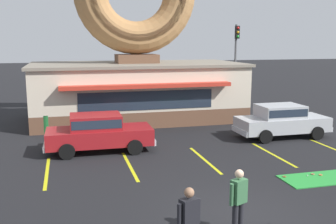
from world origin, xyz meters
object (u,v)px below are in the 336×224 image
(pedestrian_hooded_kid, at_px, (239,199))
(trash_bin, at_px, (46,124))
(pedestrian_leather_jacket_man, at_px, (189,220))
(golf_ball, at_px, (308,176))
(car_silver, at_px, (281,120))
(traffic_light_pole, at_px, (236,54))
(car_red, at_px, (98,131))

(pedestrian_hooded_kid, xyz_separation_m, trash_bin, (-4.96, 12.17, -0.40))
(pedestrian_leather_jacket_man, height_order, trash_bin, pedestrian_leather_jacket_man)
(golf_ball, relative_size, pedestrian_leather_jacket_man, 0.03)
(car_silver, bearing_deg, pedestrian_hooded_kid, -125.98)
(pedestrian_leather_jacket_man, bearing_deg, traffic_light_pole, 63.24)
(car_silver, height_order, traffic_light_pole, traffic_light_pole)
(golf_ball, height_order, traffic_light_pole, traffic_light_pole)
(car_red, height_order, trash_bin, car_red)
(pedestrian_leather_jacket_man, relative_size, trash_bin, 1.68)
(golf_ball, distance_m, pedestrian_hooded_kid, 5.20)
(car_silver, distance_m, pedestrian_hooded_kid, 10.50)
(pedestrian_leather_jacket_man, bearing_deg, pedestrian_hooded_kid, 28.21)
(golf_ball, bearing_deg, trash_bin, 134.96)
(car_red, height_order, pedestrian_hooded_kid, pedestrian_hooded_kid)
(golf_ball, xyz_separation_m, pedestrian_leather_jacket_man, (-5.58, -3.94, 0.85))
(pedestrian_hooded_kid, relative_size, trash_bin, 1.68)
(car_red, distance_m, traffic_light_pole, 14.97)
(car_red, distance_m, pedestrian_hooded_kid, 8.64)
(golf_ball, height_order, car_silver, car_silver)
(golf_ball, xyz_separation_m, car_red, (-6.73, 5.09, 0.82))
(car_silver, bearing_deg, trash_bin, 161.74)
(car_red, xyz_separation_m, trash_bin, (-2.29, 3.95, -0.37))
(golf_ball, relative_size, traffic_light_pole, 0.01)
(pedestrian_hooded_kid, height_order, trash_bin, pedestrian_hooded_kid)
(car_silver, bearing_deg, traffic_light_pole, 78.84)
(car_silver, height_order, pedestrian_hooded_kid, pedestrian_hooded_kid)
(traffic_light_pole, bearing_deg, trash_bin, -155.05)
(car_silver, xyz_separation_m, pedestrian_hooded_kid, (-6.17, -8.49, 0.03))
(golf_ball, height_order, car_red, car_red)
(golf_ball, xyz_separation_m, pedestrian_hooded_kid, (-4.07, -3.13, 0.85))
(traffic_light_pole, bearing_deg, pedestrian_hooded_kid, -113.92)
(car_red, relative_size, pedestrian_leather_jacket_man, 2.80)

